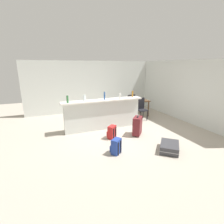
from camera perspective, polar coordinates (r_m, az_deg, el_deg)
name	(u,v)px	position (r m, az deg, el deg)	size (l,w,h in m)	color
ground_plane	(118,131)	(6.25, 2.18, -6.31)	(13.00, 13.00, 0.05)	#ADA393
wall_back	(94,86)	(8.73, -6.16, 8.54)	(6.60, 0.10, 2.50)	silver
wall_right	(181,90)	(7.89, 22.07, 6.75)	(0.10, 6.00, 2.50)	silver
partition_half_wall	(103,115)	(6.22, -2.96, -1.05)	(2.80, 0.20, 1.06)	silver
bar_countertop	(103,100)	(6.08, -3.04, 3.95)	(2.96, 0.40, 0.05)	white
bottle_green	(67,99)	(5.72, -14.70, 4.17)	(0.07, 0.07, 0.24)	#2D6B38
bottle_clear	(84,98)	(5.92, -9.23, 4.70)	(0.07, 0.07, 0.21)	silver
bottle_blue	(105,96)	(6.04, -2.53, 5.44)	(0.06, 0.06, 0.28)	#284C89
bottle_white	(120,96)	(6.20, 2.74, 5.36)	(0.07, 0.07, 0.20)	silver
bottle_amber	(133,94)	(6.62, 6.91, 6.05)	(0.06, 0.06, 0.23)	#9E661E
dining_table	(135,102)	(7.90, 7.87, 3.30)	(1.10, 0.80, 0.74)	#4C331E
dining_chair_near_partition	(141,108)	(7.44, 9.80, 1.42)	(0.40, 0.40, 0.93)	black
dining_chair_far_side	(130,103)	(8.35, 6.15, 3.10)	(0.42, 0.42, 0.93)	black
suitcase_flat_charcoal	(169,147)	(5.05, 18.70, -11.05)	(0.83, 0.84, 0.22)	#38383D
backpack_blue	(116,147)	(4.62, 1.34, -11.50)	(0.34, 0.33, 0.42)	#233D93
backpack_red	(112,132)	(5.52, -0.08, -6.80)	(0.34, 0.34, 0.42)	red
suitcase_upright_maroon	(137,126)	(5.78, 8.52, -4.57)	(0.48, 0.49, 0.67)	maroon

